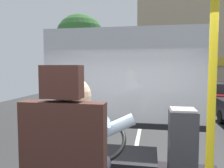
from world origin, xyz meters
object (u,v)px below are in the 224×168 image
(parked_car_blue, at_px, (196,86))
(parked_car_red, at_px, (223,95))
(handrail_pole, at_px, (210,134))
(fare_box, at_px, (182,154))
(bus_driver, at_px, (77,153))

(parked_car_blue, bearing_deg, parked_car_red, -85.22)
(handrail_pole, height_order, parked_car_red, handrail_pole)
(handrail_pole, bearing_deg, fare_box, 90.11)
(fare_box, bearing_deg, parked_car_blue, 79.04)
(handrail_pole, relative_size, parked_car_blue, 0.49)
(handrail_pole, relative_size, parked_car_red, 0.51)
(parked_car_red, bearing_deg, parked_car_blue, 94.78)
(handrail_pole, bearing_deg, parked_car_blue, 79.73)
(handrail_pole, height_order, fare_box, handrail_pole)
(bus_driver, distance_m, parked_car_blue, 17.42)
(parked_car_red, height_order, parked_car_blue, parked_car_red)
(handrail_pole, height_order, parked_car_blue, handrail_pole)
(fare_box, relative_size, parked_car_blue, 0.23)
(parked_car_red, bearing_deg, handrail_pole, -106.78)
(parked_car_red, xyz_separation_m, parked_car_blue, (-0.44, 5.32, -0.01))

